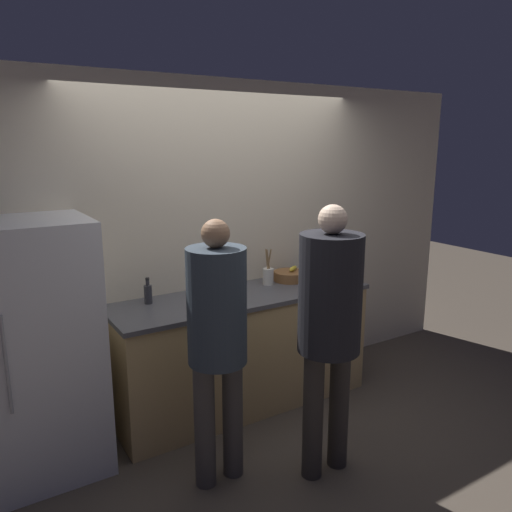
% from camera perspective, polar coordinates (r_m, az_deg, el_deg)
% --- Properties ---
extents(ground_plane, '(14.00, 14.00, 0.00)m').
position_cam_1_polar(ground_plane, '(4.05, 1.20, -18.52)').
color(ground_plane, '#4C4238').
extents(wall_back, '(5.20, 0.06, 2.60)m').
position_cam_1_polar(wall_back, '(4.15, -4.09, 1.62)').
color(wall_back, beige).
rests_on(wall_back, ground_plane).
extents(counter, '(2.10, 0.69, 0.94)m').
position_cam_1_polar(counter, '(4.12, -1.71, -10.55)').
color(counter, tan).
rests_on(counter, ground_plane).
extents(refrigerator, '(0.71, 0.72, 1.66)m').
position_cam_1_polar(refrigerator, '(3.50, -23.59, -9.68)').
color(refrigerator, white).
rests_on(refrigerator, ground_plane).
extents(person_left, '(0.36, 0.36, 1.68)m').
position_cam_1_polar(person_left, '(3.03, -4.45, -8.45)').
color(person_left, '#4C4742').
rests_on(person_left, ground_plane).
extents(person_center, '(0.39, 0.39, 1.75)m').
position_cam_1_polar(person_center, '(3.11, 8.39, -6.70)').
color(person_center, '#38332D').
rests_on(person_center, ground_plane).
extents(fruit_bowl, '(0.28, 0.28, 0.12)m').
position_cam_1_polar(fruit_bowl, '(4.32, 3.89, -2.26)').
color(fruit_bowl, brown).
rests_on(fruit_bowl, counter).
extents(utensil_crock, '(0.09, 0.09, 0.30)m').
position_cam_1_polar(utensil_crock, '(4.19, 1.40, -2.23)').
color(utensil_crock, silver).
rests_on(utensil_crock, counter).
extents(bottle_dark, '(0.06, 0.06, 0.20)m').
position_cam_1_polar(bottle_dark, '(3.78, -12.24, -4.20)').
color(bottle_dark, '#333338').
rests_on(bottle_dark, counter).
extents(cup_yellow, '(0.07, 0.07, 0.09)m').
position_cam_1_polar(cup_yellow, '(4.31, 10.52, -2.48)').
color(cup_yellow, gold).
rests_on(cup_yellow, counter).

